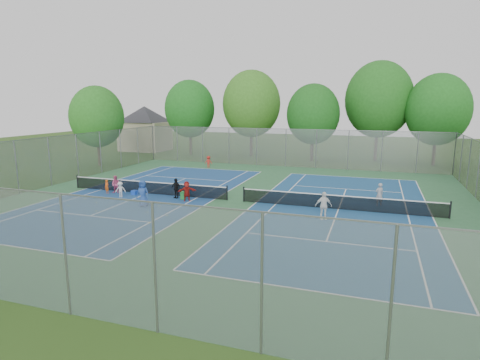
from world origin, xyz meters
name	(u,v)px	position (x,y,z in m)	size (l,w,h in m)	color
ground	(235,201)	(0.00, 0.00, 0.00)	(120.00, 120.00, 0.00)	#2A4B17
court_pad	(235,201)	(0.00, 0.00, 0.01)	(32.00, 32.00, 0.01)	#2F643C
court_left	(147,193)	(-7.00, 0.00, 0.02)	(10.97, 23.77, 0.01)	navy
court_right	(338,209)	(7.00, 0.00, 0.02)	(10.97, 23.77, 0.01)	navy
net_left	(147,188)	(-7.00, 0.00, 0.46)	(12.87, 0.10, 0.91)	black
net_right	(339,203)	(7.00, 0.00, 0.46)	(12.87, 0.10, 0.91)	black
fence_north	(286,148)	(0.00, 16.00, 2.00)	(32.00, 0.10, 4.00)	gray
fence_south	(66,256)	(0.00, -16.00, 2.00)	(32.00, 0.10, 4.00)	gray
fence_west	(50,162)	(-16.00, 0.00, 2.00)	(32.00, 0.10, 4.00)	gray
house	(145,121)	(-22.00, 24.00, 4.21)	(11.03, 11.03, 7.30)	#B7A88C
tree_nw	(190,109)	(-14.00, 22.00, 5.89)	(6.40, 6.40, 9.58)	#443326
tree_nl	(251,104)	(-6.00, 23.00, 6.54)	(7.20, 7.20, 10.69)	#443326
tree_nc	(313,114)	(2.00, 21.00, 5.39)	(6.00, 6.00, 8.85)	#443326
tree_nr	(379,100)	(9.00, 24.00, 7.04)	(7.60, 7.60, 11.42)	#443326
tree_ne	(438,110)	(15.00, 22.00, 5.97)	(6.60, 6.60, 9.77)	#443326
tree_side_w	(97,117)	(-19.00, 10.00, 5.24)	(5.60, 5.60, 8.47)	#443326
ball_crate	(134,193)	(-7.71, -0.63, 0.17)	(0.39, 0.39, 0.33)	blue
ball_hopper	(183,196)	(-3.62, -0.80, 0.29)	(0.29, 0.29, 0.57)	green
student_a	(107,187)	(-9.87, -0.97, 0.53)	(0.39, 0.25, 1.06)	#E65615
student_b	(116,184)	(-9.32, -0.60, 0.67)	(0.65, 0.51, 1.34)	#D35280
student_c	(120,190)	(-8.17, -1.66, 0.58)	(0.74, 0.43, 1.15)	silver
student_d	(176,188)	(-4.27, -0.60, 0.72)	(0.84, 0.35, 1.44)	black
student_e	(143,193)	(-5.23, -3.36, 0.87)	(0.85, 0.56, 1.75)	#27488F
student_f	(187,191)	(-3.17, -1.11, 0.70)	(1.29, 0.41, 1.39)	#A21C17
child_far_baseline	(209,162)	(-7.46, 12.70, 0.62)	(0.80, 0.46, 1.23)	red
instructor	(379,194)	(9.43, 1.86, 0.77)	(0.56, 0.37, 1.53)	#959698
teen_court_b	(323,206)	(6.35, -2.58, 0.83)	(0.97, 0.41, 1.66)	white
tennis_ball_0	(159,206)	(-4.20, -3.11, 0.03)	(0.07, 0.07, 0.07)	#D6F338
tennis_ball_1	(147,213)	(-4.10, -4.73, 0.03)	(0.07, 0.07, 0.07)	#AFC42D
tennis_ball_2	(68,206)	(-9.95, -4.91, 0.03)	(0.07, 0.07, 0.07)	#BFE134
tennis_ball_3	(96,211)	(-7.32, -5.46, 0.03)	(0.07, 0.07, 0.07)	#AED130
tennis_ball_4	(96,203)	(-8.72, -3.65, 0.03)	(0.07, 0.07, 0.07)	gold
tennis_ball_5	(150,223)	(-2.82, -6.57, 0.03)	(0.07, 0.07, 0.07)	yellow
tennis_ball_6	(85,199)	(-10.20, -2.98, 0.03)	(0.07, 0.07, 0.07)	#CCD230
tennis_ball_7	(167,216)	(-2.63, -4.92, 0.03)	(0.07, 0.07, 0.07)	#C6DC33
tennis_ball_8	(146,198)	(-6.25, -1.38, 0.03)	(0.07, 0.07, 0.07)	#BDCF30
tennis_ball_9	(145,205)	(-5.23, -3.15, 0.03)	(0.07, 0.07, 0.07)	yellow
tennis_ball_10	(124,220)	(-4.47, -6.58, 0.03)	(0.07, 0.07, 0.07)	#ACCA2F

